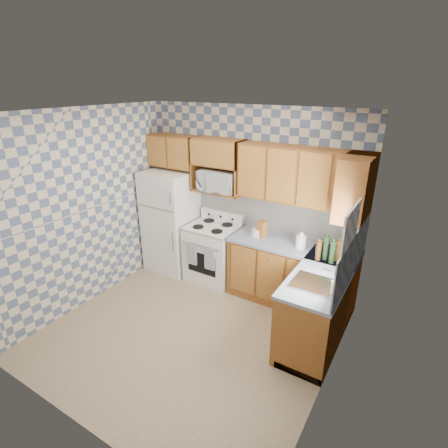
{
  "coord_description": "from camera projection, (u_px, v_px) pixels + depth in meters",
  "views": [
    {
      "loc": [
        2.25,
        -2.88,
        2.99
      ],
      "look_at": [
        0.05,
        0.75,
        1.25
      ],
      "focal_mm": 28.0,
      "sensor_mm": 36.0,
      "label": 1
    }
  ],
  "objects": [
    {
      "name": "bottle_0",
      "position": [
        326.0,
        248.0,
        4.33
      ],
      "size": [
        0.07,
        0.07,
        0.32
      ],
      "primitive_type": "cylinder",
      "color": "black",
      "rests_on": "countertop_back"
    },
    {
      "name": "window",
      "position": [
        348.0,
        247.0,
        3.49
      ],
      "size": [
        0.02,
        0.66,
        0.86
      ],
      "primitive_type": "cube",
      "color": "silver",
      "rests_on": "right_wall"
    },
    {
      "name": "food_containers",
      "position": [
        257.0,
        232.0,
        5.02
      ],
      "size": [
        0.16,
        0.16,
        0.11
      ],
      "primitive_type": null,
      "color": "beige",
      "rests_on": "countertop_back"
    },
    {
      "name": "backsplash_back",
      "position": [
        274.0,
        213.0,
        5.11
      ],
      "size": [
        2.6,
        0.02,
        0.56
      ],
      "primitive_type": "cube",
      "color": "white",
      "rests_on": "back_wall"
    },
    {
      "name": "bottle_3",
      "position": [
        318.0,
        250.0,
        4.33
      ],
      "size": [
        0.07,
        0.07,
        0.25
      ],
      "primitive_type": "cylinder",
      "color": "#4D2E10",
      "rests_on": "countertop_back"
    },
    {
      "name": "backguard",
      "position": [
        222.0,
        216.0,
        5.57
      ],
      "size": [
        0.76,
        0.08,
        0.17
      ],
      "primitive_type": "cube",
      "color": "white",
      "rests_on": "cooktop"
    },
    {
      "name": "countertop_right",
      "position": [
        324.0,
        272.0,
        4.12
      ],
      "size": [
        0.63,
        1.6,
        0.04
      ],
      "primitive_type": "cube",
      "color": "slate",
      "rests_on": "base_cabinets_right"
    },
    {
      "name": "base_cabinets_right",
      "position": [
        320.0,
        305.0,
        4.29
      ],
      "size": [
        0.6,
        1.6,
        0.88
      ],
      "primitive_type": "cube",
      "color": "brown",
      "rests_on": "floor"
    },
    {
      "name": "upper_cabinets_back",
      "position": [
        302.0,
        176.0,
        4.53
      ],
      "size": [
        1.75,
        0.33,
        0.74
      ],
      "primitive_type": "cube",
      "color": "brown",
      "rests_on": "back_wall"
    },
    {
      "name": "upper_cabinets_fridge",
      "position": [
        174.0,
        151.0,
        5.5
      ],
      "size": [
        0.82,
        0.33,
        0.5
      ],
      "primitive_type": "cube",
      "color": "brown",
      "rests_on": "back_wall"
    },
    {
      "name": "stove_body",
      "position": [
        213.0,
        253.0,
        5.56
      ],
      "size": [
        0.76,
        0.65,
        0.9
      ],
      "primitive_type": "cube",
      "color": "white",
      "rests_on": "floor"
    },
    {
      "name": "bottle_2",
      "position": [
        339.0,
        251.0,
        4.3
      ],
      "size": [
        0.07,
        0.07,
        0.27
      ],
      "primitive_type": "cylinder",
      "color": "#4D2E10",
      "rests_on": "countertop_back"
    },
    {
      "name": "bottle_1",
      "position": [
        332.0,
        252.0,
        4.24
      ],
      "size": [
        0.07,
        0.07,
        0.29
      ],
      "primitive_type": "cylinder",
      "color": "black",
      "rests_on": "countertop_back"
    },
    {
      "name": "microwave",
      "position": [
        219.0,
        181.0,
        5.23
      ],
      "size": [
        0.63,
        0.47,
        0.32
      ],
      "primitive_type": "imported",
      "rotation": [
        0.0,
        0.0,
        0.15
      ],
      "color": "white",
      "rests_on": "microwave_shelf"
    },
    {
      "name": "cooktop",
      "position": [
        213.0,
        227.0,
        5.39
      ],
      "size": [
        0.76,
        0.65,
        0.02
      ],
      "primitive_type": "cube",
      "color": "silver",
      "rests_on": "stove_body"
    },
    {
      "name": "floor",
      "position": [
        191.0,
        332.0,
        4.5
      ],
      "size": [
        3.4,
        3.4,
        0.0
      ],
      "primitive_type": "plane",
      "color": "#806E52",
      "rests_on": "ground"
    },
    {
      "name": "upper_cabinets_right",
      "position": [
        356.0,
        187.0,
        4.05
      ],
      "size": [
        0.33,
        0.7,
        0.74
      ],
      "primitive_type": "cube",
      "color": "brown",
      "rests_on": "right_wall"
    },
    {
      "name": "knife_block",
      "position": [
        262.0,
        229.0,
        4.97
      ],
      "size": [
        0.13,
        0.13,
        0.24
      ],
      "primitive_type": "cube",
      "rotation": [
        0.0,
        0.0,
        -0.27
      ],
      "color": "brown",
      "rests_on": "countertop_back"
    },
    {
      "name": "backsplash_right",
      "position": [
        353.0,
        256.0,
        3.86
      ],
      "size": [
        0.02,
        1.6,
        0.56
      ],
      "primitive_type": "cube",
      "color": "white",
      "rests_on": "right_wall"
    },
    {
      "name": "dish_towel_left",
      "position": [
        192.0,
        254.0,
        5.33
      ],
      "size": [
        0.17,
        0.02,
        0.36
      ],
      "primitive_type": "cube",
      "color": "navy",
      "rests_on": "stove_body"
    },
    {
      "name": "countertop_back",
      "position": [
        293.0,
        246.0,
        4.78
      ],
      "size": [
        1.77,
        0.63,
        0.04
      ],
      "primitive_type": "cube",
      "color": "slate",
      "rests_on": "base_cabinets_back"
    },
    {
      "name": "back_wall",
      "position": [
        250.0,
        199.0,
        5.25
      ],
      "size": [
        3.4,
        0.02,
        2.7
      ],
      "primitive_type": "cube",
      "color": "#4E5D7C",
      "rests_on": "ground"
    },
    {
      "name": "microwave_shelf",
      "position": [
        218.0,
        191.0,
        5.31
      ],
      "size": [
        0.8,
        0.33,
        0.03
      ],
      "primitive_type": "cube",
      "color": "brown",
      "rests_on": "back_wall"
    },
    {
      "name": "base_cabinets_back",
      "position": [
        291.0,
        275.0,
        4.96
      ],
      "size": [
        1.75,
        0.6,
        0.88
      ],
      "primitive_type": "cube",
      "color": "brown",
      "rests_on": "floor"
    },
    {
      "name": "sink",
      "position": [
        315.0,
        284.0,
        3.83
      ],
      "size": [
        0.48,
        0.4,
        0.03
      ],
      "primitive_type": "cube",
      "color": "#B7B7BC",
      "rests_on": "countertop_right"
    },
    {
      "name": "refrigerator",
      "position": [
        171.0,
        221.0,
        5.78
      ],
      "size": [
        0.75,
        0.7,
        1.68
      ],
      "primitive_type": "cube",
      "color": "white",
      "rests_on": "floor"
    },
    {
      "name": "soap_bottle",
      "position": [
        333.0,
        288.0,
        3.61
      ],
      "size": [
        0.06,
        0.06,
        0.17
      ],
      "primitive_type": "cylinder",
      "color": "beige",
      "rests_on": "countertop_right"
    },
    {
      "name": "electric_kettle",
      "position": [
        301.0,
        242.0,
        4.64
      ],
      "size": [
        0.14,
        0.14,
        0.18
      ],
      "primitive_type": "cylinder",
      "color": "white",
      "rests_on": "countertop_back"
    },
    {
      "name": "right_wall",
      "position": [
        336.0,
        276.0,
        3.17
      ],
      "size": [
        0.02,
        3.2,
        2.7
      ],
      "primitive_type": "cube",
      "color": "#4E5D7C",
      "rests_on": "ground"
    },
    {
      "name": "dish_towel_right",
      "position": [
        209.0,
        259.0,
        5.17
      ],
      "size": [
        0.17,
        0.02,
        0.36
      ],
      "primitive_type": "cube",
      "color": "navy",
      "rests_on": "stove_body"
    }
  ]
}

